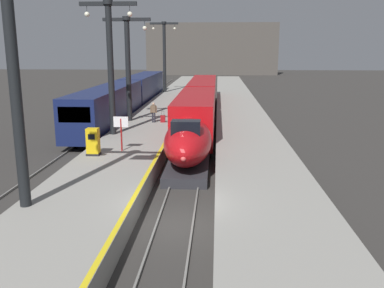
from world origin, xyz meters
TOP-DOWN VIEW (x-y plane):
  - ground_plane at (0.00, 0.00)m, footprint 260.00×260.00m
  - platform_left at (-4.05, 24.75)m, footprint 4.80×110.00m
  - platform_right at (4.05, 24.75)m, footprint 4.80×110.00m
  - platform_left_safety_stripe at (-1.77, 24.75)m, footprint 0.20×107.80m
  - rail_main_left at (-0.75, 27.50)m, footprint 0.08×110.00m
  - rail_main_right at (0.75, 27.50)m, footprint 0.08×110.00m
  - rail_secondary_left at (-8.85, 27.50)m, footprint 0.08×110.00m
  - rail_secondary_right at (-7.35, 27.50)m, footprint 0.08×110.00m
  - highspeed_train_main at (0.00, 23.14)m, footprint 2.92×38.40m
  - regional_train_adjacent at (-8.10, 29.95)m, footprint 2.85×36.60m
  - station_column_near at (-5.85, -0.79)m, footprint 4.00×0.68m
  - station_column_mid at (-5.90, 13.70)m, footprint 4.00×0.68m
  - station_column_far at (-5.90, 19.63)m, footprint 4.00×0.68m
  - station_column_distant at (-5.90, 44.58)m, footprint 4.00×0.68m
  - passenger_near_edge at (-3.67, 18.80)m, footprint 0.57×0.23m
  - rolling_suitcase at (-2.90, 18.89)m, footprint 0.40×0.22m
  - ticket_machine_yellow at (-5.55, 7.46)m, footprint 0.76×0.62m
  - departure_info_board at (-4.12, 8.61)m, footprint 0.90×0.10m
  - terminus_back_wall at (0.00, 102.00)m, footprint 36.00×2.00m

SIDE VIEW (x-z plane):
  - ground_plane at x=0.00m, z-range 0.00..0.00m
  - rail_main_left at x=-0.75m, z-range 0.00..0.12m
  - rail_main_right at x=0.75m, z-range 0.00..0.12m
  - rail_secondary_left at x=-8.85m, z-range 0.00..0.12m
  - rail_secondary_right at x=-7.35m, z-range 0.00..0.12m
  - platform_left at x=-4.05m, z-range 0.00..1.05m
  - platform_right at x=4.05m, z-range 0.00..1.05m
  - platform_left_safety_stripe at x=-1.77m, z-range 1.05..1.06m
  - rolling_suitcase at x=-2.90m, z-range 0.86..1.85m
  - ticket_machine_yellow at x=-5.55m, z-range 0.99..2.59m
  - highspeed_train_main at x=0.00m, z-range 0.12..3.72m
  - passenger_near_edge at x=-3.67m, z-range 1.19..2.88m
  - regional_train_adjacent at x=-8.10m, z-range 0.23..4.03m
  - departure_info_board at x=-4.12m, z-range 1.50..3.62m
  - station_column_far at x=-5.90m, z-range 1.97..10.70m
  - station_column_mid at x=-5.90m, z-range 1.99..11.38m
  - station_column_distant at x=-5.90m, z-range 2.00..11.80m
  - terminus_back_wall at x=0.00m, z-range 0.00..14.00m
  - station_column_near at x=-5.85m, z-range 2.12..12.27m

